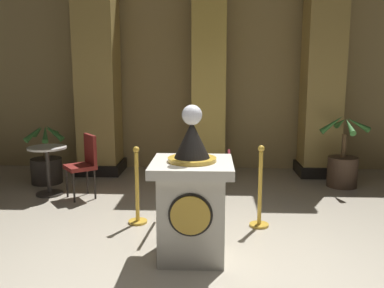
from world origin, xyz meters
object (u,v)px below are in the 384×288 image
pedestal_clock (192,199)px  potted_palm_left (46,165)px  potted_palm_right (343,166)px  stanchion_far (137,197)px  stanchion_near (260,198)px  cafe_chair_red (85,160)px  cafe_table (48,164)px

pedestal_clock → potted_palm_left: size_ratio=1.52×
potted_palm_right → stanchion_far: bearing=-149.5°
stanchion_near → stanchion_far: stanchion_near is taller
stanchion_far → potted_palm_right: bearing=30.5°
stanchion_far → cafe_chair_red: bearing=132.9°
cafe_table → cafe_chair_red: 0.63m
stanchion_far → potted_palm_right: potted_palm_right is taller
potted_palm_right → cafe_table: size_ratio=1.61×
stanchion_far → cafe_table: (-1.59, 1.15, 0.14)m
cafe_chair_red → potted_palm_left: bearing=139.4°
potted_palm_right → cafe_chair_red: 4.16m
stanchion_far → cafe_table: stanchion_far is taller
pedestal_clock → potted_palm_right: pedestal_clock is taller
potted_palm_right → cafe_table: (-4.69, -0.68, 0.13)m
cafe_chair_red → potted_palm_right: bearing=10.9°
cafe_table → stanchion_near: bearing=-21.1°
stanchion_near → potted_palm_right: bearing=50.0°
cafe_table → cafe_chair_red: (0.61, -0.10, 0.09)m
potted_palm_left → stanchion_far: bearing=-44.1°
stanchion_far → pedestal_clock: bearing=-51.8°
stanchion_near → stanchion_far: bearing=178.3°
stanchion_near → potted_palm_right: potted_palm_right is taller
stanchion_far → potted_palm_left: potted_palm_left is taller
stanchion_near → cafe_chair_red: bearing=156.4°
potted_palm_left → cafe_chair_red: size_ratio=1.09×
potted_palm_left → cafe_table: (0.30, -0.68, 0.17)m
stanchion_far → potted_palm_right: size_ratio=0.81×
stanchion_far → potted_palm_left: size_ratio=0.95×
pedestal_clock → stanchion_far: 1.22m
pedestal_clock → cafe_table: size_ratio=2.09×
stanchion_near → potted_palm_right: size_ratio=0.84×
stanchion_far → cafe_chair_red: 1.45m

